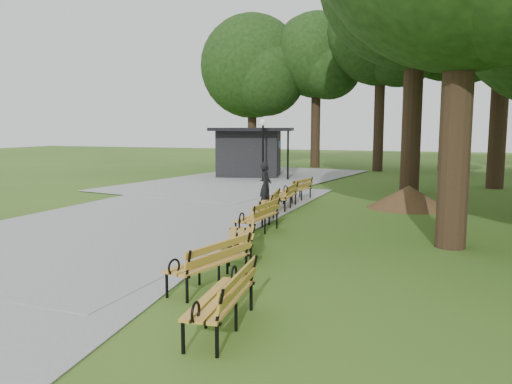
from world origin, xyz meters
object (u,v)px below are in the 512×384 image
(kiosk, at_px, (249,152))
(bench_1, at_px, (209,263))
(bench_3, at_px, (257,217))
(dirt_mound, at_px, (409,197))
(bench_6, at_px, (296,190))
(lamp_post, at_px, (263,137))
(bench_4, at_px, (266,205))
(bench_2, at_px, (241,236))
(bench_5, at_px, (284,196))
(person, at_px, (266,185))
(bench_0, at_px, (221,299))

(kiosk, xyz_separation_m, bench_1, (6.23, -18.95, -0.93))
(bench_3, bearing_deg, dirt_mound, 152.48)
(dirt_mound, distance_m, bench_6, 4.11)
(lamp_post, xyz_separation_m, bench_4, (3.48, -9.98, -1.85))
(bench_2, xyz_separation_m, bench_3, (-0.43, 2.31, 0.00))
(bench_5, bearing_deg, bench_3, 3.35)
(dirt_mound, height_order, bench_5, bench_5)
(bench_6, bearing_deg, bench_4, 11.85)
(bench_2, bearing_deg, kiosk, 179.67)
(person, height_order, bench_1, person)
(bench_1, distance_m, bench_2, 2.21)
(person, xyz_separation_m, bench_3, (1.09, -3.98, -0.36))
(bench_0, distance_m, bench_4, 8.39)
(bench_1, bearing_deg, lamp_post, -150.05)
(dirt_mound, distance_m, bench_2, 8.46)
(bench_5, distance_m, bench_6, 1.95)
(person, height_order, bench_0, person)
(dirt_mound, xyz_separation_m, bench_6, (-4.09, 0.41, 0.04))
(dirt_mound, xyz_separation_m, bench_4, (-3.97, -3.57, 0.04))
(kiosk, relative_size, dirt_mound, 1.86)
(dirt_mound, height_order, bench_6, bench_6)
(dirt_mound, relative_size, bench_6, 1.24)
(lamp_post, height_order, dirt_mound, lamp_post)
(bench_4, xyz_separation_m, bench_6, (-0.12, 3.98, 0.00))
(lamp_post, height_order, bench_3, lamp_post)
(lamp_post, bearing_deg, bench_5, -66.53)
(kiosk, bearing_deg, person, -79.48)
(bench_0, bearing_deg, kiosk, -166.22)
(bench_1, bearing_deg, kiosk, -147.39)
(dirt_mound, distance_m, bench_5, 4.28)
(person, height_order, kiosk, kiosk)
(kiosk, height_order, bench_0, kiosk)
(bench_3, bearing_deg, bench_5, -168.63)
(bench_3, relative_size, bench_5, 1.00)
(kiosk, bearing_deg, bench_5, -76.47)
(person, bearing_deg, bench_5, -93.67)
(kiosk, distance_m, bench_3, 15.50)
(kiosk, distance_m, lamp_post, 3.11)
(bench_1, height_order, bench_6, same)
(bench_2, bearing_deg, bench_3, 170.59)
(dirt_mound, xyz_separation_m, bench_5, (-4.00, -1.54, 0.04))
(bench_4, bearing_deg, bench_0, 4.60)
(bench_0, xyz_separation_m, bench_4, (-2.04, 8.14, 0.00))
(bench_1, height_order, bench_5, same)
(bench_3, height_order, bench_6, same)
(person, relative_size, bench_2, 0.84)
(kiosk, xyz_separation_m, bench_5, (5.10, -10.43, -0.93))
(bench_4, bearing_deg, bench_5, 171.36)
(bench_2, bearing_deg, lamp_post, 176.90)
(kiosk, xyz_separation_m, bench_2, (5.97, -16.76, -0.93))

